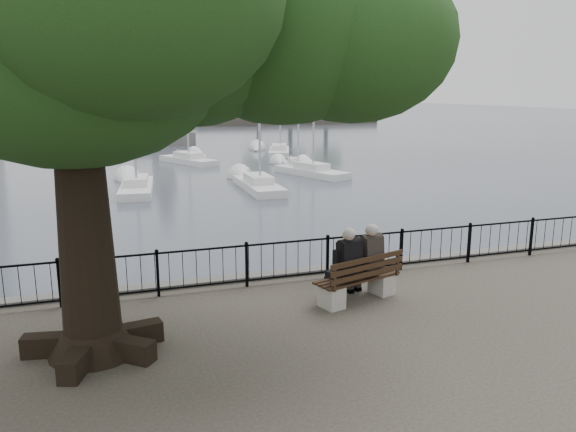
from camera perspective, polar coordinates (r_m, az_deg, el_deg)
name	(u,v)px	position (r m, az deg, el deg)	size (l,w,h in m)	color
harbor	(282,295)	(13.98, -0.65, -7.99)	(260.00, 260.00, 1.20)	#535250
railing	(288,259)	(13.19, 0.00, -4.42)	(22.06, 0.06, 1.00)	black
bench	(359,284)	(12.20, 7.22, -6.90)	(2.09, 1.15, 1.05)	gray
person_left	(343,268)	(11.93, 5.65, -5.28)	(0.64, 0.91, 1.67)	black
person_right	(366,263)	(12.34, 7.89, -4.74)	(0.64, 0.91, 1.67)	black
tree	(122,11)	(9.78, -16.52, 19.37)	(10.53, 7.36, 8.60)	black
lion_monument	(162,122)	(59.79, -12.70, 9.27)	(5.95, 5.95, 8.79)	#535250
sailboat_b	(136,186)	(31.68, -15.14, 2.95)	(2.28, 6.09, 11.56)	silver
sailboat_c	(259,184)	(31.32, -3.01, 3.30)	(1.70, 5.92, 12.19)	silver
sailboat_d	(297,166)	(39.23, 0.92, 5.13)	(1.96, 4.97, 8.92)	silver
sailboat_f	(188,159)	(43.45, -10.10, 5.72)	(3.90, 5.93, 11.29)	silver
sailboat_g	(279,151)	(48.92, -0.90, 6.66)	(3.49, 6.25, 11.02)	silver
sailboat_h	(95,150)	(51.73, -19.05, 6.36)	(1.77, 4.84, 11.77)	silver
sailboat_i	(311,171)	(36.66, 2.39, 4.62)	(3.58, 6.06, 10.58)	silver
far_shore	(289,99)	(93.70, 0.07, 11.80)	(30.00, 8.60, 9.18)	#342F27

